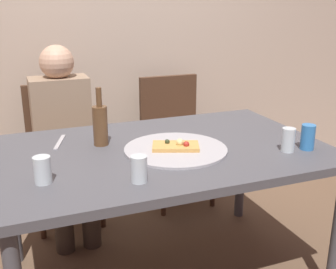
% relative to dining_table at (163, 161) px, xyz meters
% --- Properties ---
extents(back_wall, '(6.00, 0.10, 2.60)m').
position_rel_dining_table_xyz_m(back_wall, '(0.00, 1.24, 0.63)').
color(back_wall, '#BCA893').
rests_on(back_wall, ground_plane).
extents(dining_table, '(1.57, 1.01, 0.74)m').
position_rel_dining_table_xyz_m(dining_table, '(0.00, 0.00, 0.00)').
color(dining_table, '#4C4C51').
rests_on(dining_table, ground_plane).
extents(pizza_tray, '(0.49, 0.49, 0.01)m').
position_rel_dining_table_xyz_m(pizza_tray, '(0.04, -0.06, 0.08)').
color(pizza_tray, '#ADADB2').
rests_on(pizza_tray, dining_table).
extents(pizza_slice_last, '(0.25, 0.20, 0.05)m').
position_rel_dining_table_xyz_m(pizza_slice_last, '(0.04, -0.06, 0.09)').
color(pizza_slice_last, tan).
rests_on(pizza_slice_last, pizza_tray).
extents(wine_bottle, '(0.07, 0.07, 0.29)m').
position_rel_dining_table_xyz_m(wine_bottle, '(-0.27, 0.16, 0.18)').
color(wine_bottle, brown).
rests_on(wine_bottle, dining_table).
extents(tumbler_near, '(0.06, 0.06, 0.11)m').
position_rel_dining_table_xyz_m(tumbler_near, '(0.53, -0.26, 0.13)').
color(tumbler_near, silver).
rests_on(tumbler_near, dining_table).
extents(tumbler_far, '(0.07, 0.07, 0.11)m').
position_rel_dining_table_xyz_m(tumbler_far, '(-0.23, -0.34, 0.12)').
color(tumbler_far, silver).
rests_on(tumbler_far, dining_table).
extents(wine_glass, '(0.07, 0.07, 0.11)m').
position_rel_dining_table_xyz_m(wine_glass, '(-0.58, -0.21, 0.12)').
color(wine_glass, silver).
rests_on(wine_glass, dining_table).
extents(soda_can, '(0.07, 0.07, 0.12)m').
position_rel_dining_table_xyz_m(soda_can, '(0.64, -0.27, 0.13)').
color(soda_can, '#337AC1').
rests_on(soda_can, dining_table).
extents(table_knife, '(0.09, 0.22, 0.01)m').
position_rel_dining_table_xyz_m(table_knife, '(-0.46, 0.26, 0.07)').
color(table_knife, '#B7B7BC').
rests_on(table_knife, dining_table).
extents(chair_left, '(0.44, 0.44, 0.90)m').
position_rel_dining_table_xyz_m(chair_left, '(-0.38, 0.91, -0.16)').
color(chair_left, '#472D1E').
rests_on(chair_left, ground_plane).
extents(chair_right, '(0.44, 0.44, 0.90)m').
position_rel_dining_table_xyz_m(chair_right, '(0.43, 0.91, -0.16)').
color(chair_right, '#472D1E').
rests_on(chair_right, ground_plane).
extents(guest_in_sweater, '(0.36, 0.56, 1.17)m').
position_rel_dining_table_xyz_m(guest_in_sweater, '(-0.38, 0.75, -0.03)').
color(guest_in_sweater, '#937A60').
rests_on(guest_in_sweater, ground_plane).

